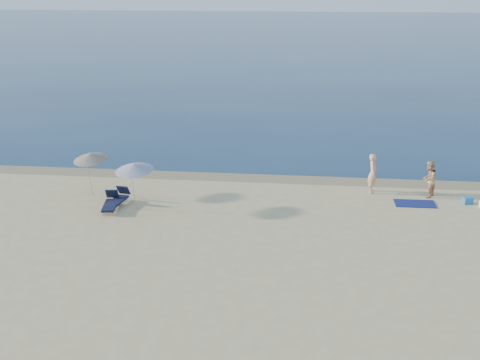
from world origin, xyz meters
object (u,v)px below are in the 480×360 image
(umbrella_near, at_px, (134,167))
(person_right, at_px, (429,179))
(person_left, at_px, (373,173))
(blue_cooler, at_px, (468,200))

(umbrella_near, bearing_deg, person_right, 32.10)
(person_right, bearing_deg, umbrella_near, -49.20)
(person_left, bearing_deg, person_right, -92.19)
(person_left, distance_m, umbrella_near, 11.47)
(person_right, distance_m, umbrella_near, 13.89)
(person_left, relative_size, umbrella_near, 0.86)
(person_left, distance_m, blue_cooler, 4.52)
(blue_cooler, bearing_deg, person_left, 148.36)
(person_right, relative_size, blue_cooler, 4.07)
(person_left, bearing_deg, umbrella_near, 113.03)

